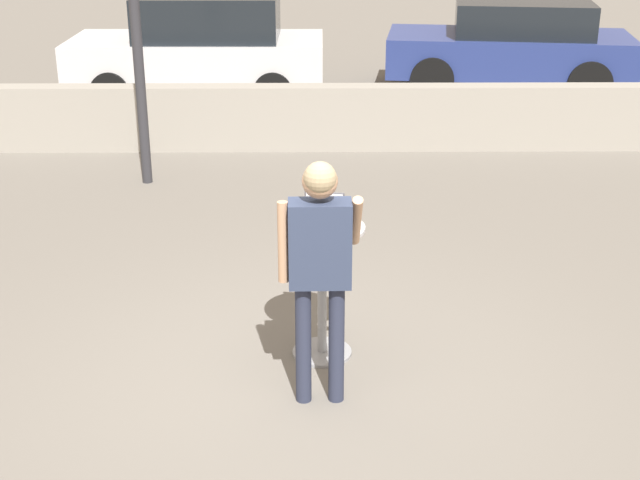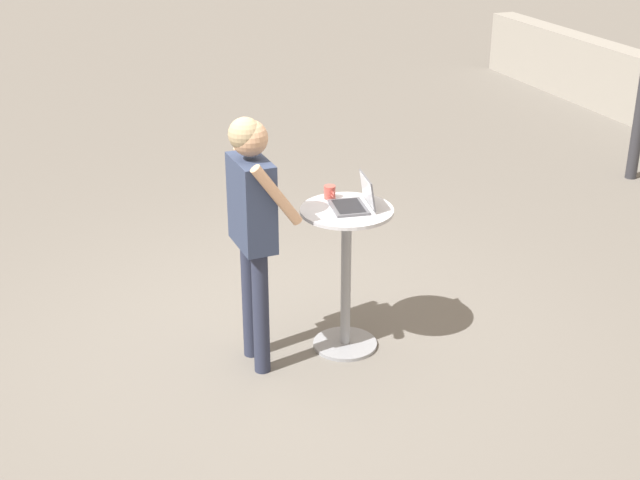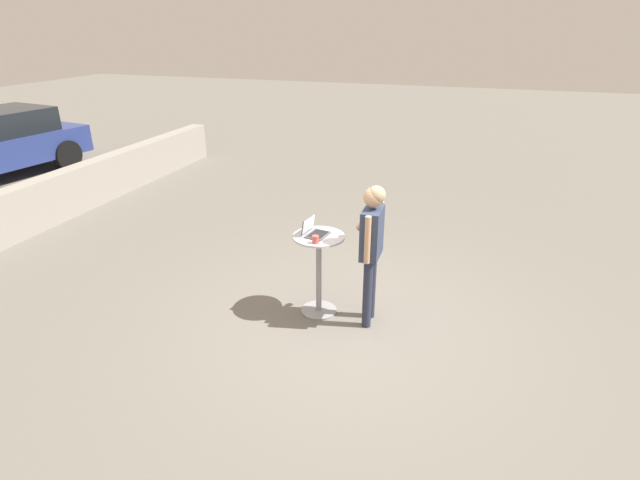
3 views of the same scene
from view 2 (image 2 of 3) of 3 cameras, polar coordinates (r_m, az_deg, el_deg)
name	(u,v)px [view 2 (image 2 of 3)]	position (r m, az deg, el deg)	size (l,w,h in m)	color
ground_plane	(276,344)	(6.45, -2.84, -6.69)	(50.00, 50.00, 0.00)	slate
cafe_table	(346,264)	(6.13, 1.68, -1.53)	(0.63, 0.63, 1.06)	gray
laptop	(355,201)	(5.96, 2.26, 2.49)	(0.34, 0.31, 0.22)	#515156
coffee_mug	(330,192)	(6.12, 0.63, 3.08)	(0.11, 0.08, 0.09)	#C14C42
standing_person	(252,211)	(5.74, -4.38, 1.85)	(0.56, 0.39, 1.76)	#282D42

